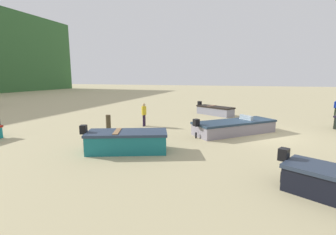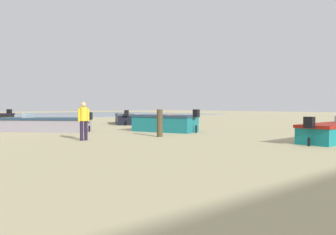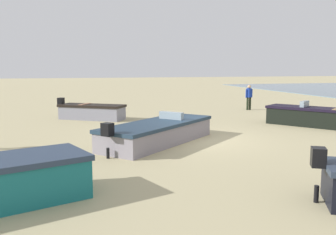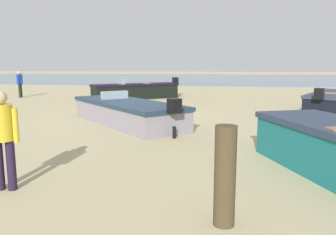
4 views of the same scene
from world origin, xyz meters
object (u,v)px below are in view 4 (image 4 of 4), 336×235
(boat_black_5, at_px, (331,102))
(mooring_post_near_water, at_px, (225,176))
(beach_walker_foreground, at_px, (3,132))
(beach_walker_distant, at_px, (20,82))
(boat_black_0, at_px, (136,91))
(boat_grey_4, at_px, (127,112))

(boat_black_5, height_order, mooring_post_near_water, mooring_post_near_water)
(boat_black_5, distance_m, beach_walker_foreground, 13.08)
(mooring_post_near_water, distance_m, beach_walker_foreground, 3.57)
(mooring_post_near_water, xyz_separation_m, beach_walker_distant, (11.94, -15.04, 0.31))
(boat_black_5, xyz_separation_m, beach_walker_foreground, (8.29, 10.11, 0.52))
(beach_walker_foreground, bearing_deg, boat_black_5, 45.69)
(boat_black_0, xyz_separation_m, beach_walker_foreground, (-1.21, 14.43, 0.49))
(boat_black_5, distance_m, beach_walker_distant, 17.28)
(beach_walker_foreground, relative_size, beach_walker_distant, 1.00)
(boat_black_0, xyz_separation_m, boat_black_5, (-9.50, 4.32, -0.03))
(boat_grey_4, xyz_separation_m, beach_walker_distant, (8.86, -8.13, 0.55))
(boat_grey_4, bearing_deg, beach_walker_distant, 94.70)
(beach_walker_distant, bearing_deg, boat_black_0, -100.72)
(boat_grey_4, relative_size, boat_black_5, 1.07)
(boat_black_0, bearing_deg, mooring_post_near_water, 160.87)
(mooring_post_near_water, bearing_deg, beach_walker_distant, -51.56)
(beach_walker_foreground, bearing_deg, mooring_post_near_water, -17.02)
(beach_walker_distant, bearing_deg, mooring_post_near_water, -153.31)
(mooring_post_near_water, relative_size, beach_walker_foreground, 0.79)
(boat_grey_4, xyz_separation_m, mooring_post_near_water, (-3.07, 6.91, 0.24))
(beach_walker_foreground, xyz_separation_m, beach_walker_distant, (8.46, -14.30, 0.00))
(boat_grey_4, distance_m, boat_black_5, 8.82)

